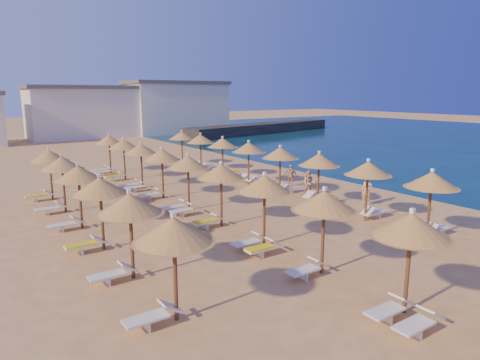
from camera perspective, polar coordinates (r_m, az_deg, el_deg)
ground at (r=21.81m, az=5.12°, el=-5.20°), size 220.00×220.00×0.00m
jetty at (r=69.03m, az=3.00°, el=6.93°), size 30.19×9.97×1.50m
hotel_blocks at (r=64.68m, az=-19.94°, el=8.58°), size 48.13×11.10×8.10m
parasol_row_east at (r=25.21m, az=7.82°, el=3.05°), size 2.30×32.52×3.13m
parasol_row_west at (r=21.52m, az=-4.89°, el=1.66°), size 2.30×32.52×3.13m
parasol_row_inland at (r=19.43m, az=-19.57°, el=-0.03°), size 2.30×19.09×3.13m
loungers at (r=22.68m, az=-1.37°, el=-3.60°), size 15.04×30.76×0.66m
beachgoer_b at (r=26.78m, az=9.18°, el=-0.42°), size 0.94×0.97×1.57m
beachgoer_a at (r=25.18m, az=16.54°, el=-1.40°), size 0.60×0.71×1.66m
beachgoer_c at (r=29.23m, az=6.76°, el=0.61°), size 0.75×0.96×1.52m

